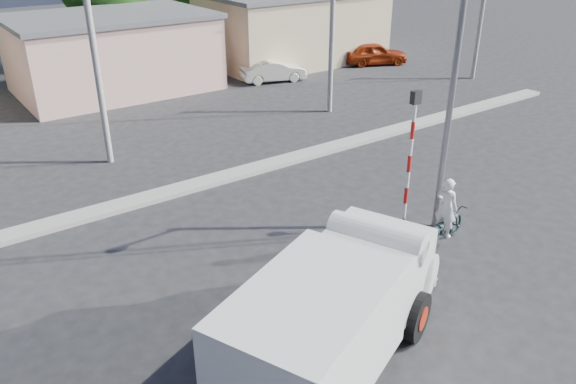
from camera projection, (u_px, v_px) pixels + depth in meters
ground_plane at (356, 294)px, 14.09m from camera, size 120.00×120.00×0.00m
median at (205, 182)px, 19.90m from camera, size 40.00×0.80×0.16m
truck at (340, 308)px, 11.29m from camera, size 6.64×4.51×2.59m
bicycle at (444, 227)px, 16.03m from camera, size 2.22×1.16×1.11m
cyclist at (445, 217)px, 15.88m from camera, size 0.55×0.72×1.78m
car_cream at (273, 71)px, 32.41m from camera, size 3.97×2.27×1.24m
car_red at (375, 53)px, 36.26m from camera, size 4.43×3.22×1.40m
traffic_pole at (410, 152)px, 15.73m from camera, size 0.28×0.18×4.36m
streetlight at (452, 66)px, 14.97m from camera, size 2.34×0.22×9.00m
building_row at (96, 52)px, 29.82m from camera, size 37.80×7.30×4.44m
utility_poles at (223, 40)px, 22.79m from camera, size 35.40×0.24×8.00m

